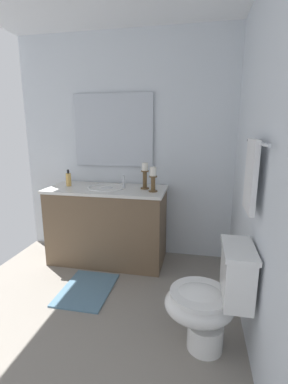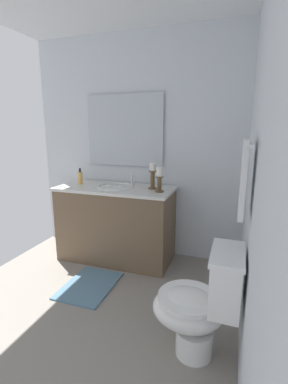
# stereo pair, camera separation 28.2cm
# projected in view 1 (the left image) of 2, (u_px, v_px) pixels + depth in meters

# --- Properties ---
(floor) EXTENTS (2.60, 2.45, 0.02)m
(floor) POSITION_uv_depth(u_px,v_px,m) (84.00, 318.00, 2.17)
(floor) COLOR gray
(floor) RESTS_ON ground
(wall_back) EXTENTS (2.60, 0.04, 2.45)m
(wall_back) POSITION_uv_depth(u_px,v_px,m) (266.00, 167.00, 1.65)
(wall_back) COLOR silver
(wall_back) RESTS_ON ground
(wall_left) EXTENTS (0.04, 2.45, 2.45)m
(wall_left) POSITION_uv_depth(u_px,v_px,m) (126.00, 148.00, 3.13)
(wall_left) COLOR silver
(wall_left) RESTS_ON ground
(vanity_cabinet) EXTENTS (0.58, 1.27, 0.83)m
(vanity_cabinet) POSITION_uv_depth(u_px,v_px,m) (108.00, 225.00, 3.02)
(vanity_cabinet) COLOR brown
(vanity_cabinet) RESTS_ON ground
(sink_basin) EXTENTS (0.40, 0.40, 0.24)m
(sink_basin) POSITION_uv_depth(u_px,v_px,m) (107.00, 191.00, 2.94)
(sink_basin) COLOR white
(sink_basin) RESTS_ON vanity_cabinet
(mirror) EXTENTS (0.02, 0.90, 0.79)m
(mirror) POSITION_uv_depth(u_px,v_px,m) (113.00, 130.00, 3.06)
(mirror) COLOR silver
(candle_holder_tall) EXTENTS (0.09, 0.09, 0.25)m
(candle_holder_tall) POSITION_uv_depth(u_px,v_px,m) (153.00, 179.00, 2.74)
(candle_holder_tall) COLOR brown
(candle_holder_tall) RESTS_ON vanity_cabinet
(candle_holder_short) EXTENTS (0.09, 0.09, 0.27)m
(candle_holder_short) POSITION_uv_depth(u_px,v_px,m) (145.00, 175.00, 2.86)
(candle_holder_short) COLOR brown
(candle_holder_short) RESTS_ON vanity_cabinet
(soap_bottle) EXTENTS (0.06, 0.06, 0.18)m
(soap_bottle) POSITION_uv_depth(u_px,v_px,m) (69.00, 179.00, 3.02)
(soap_bottle) COLOR #E5B259
(soap_bottle) RESTS_ON vanity_cabinet
(toilet) EXTENTS (0.39, 0.54, 0.75)m
(toilet) POSITION_uv_depth(u_px,v_px,m) (210.00, 300.00, 1.78)
(toilet) COLOR white
(toilet) RESTS_ON ground
(towel_bar) EXTENTS (0.64, 0.02, 0.02)m
(towel_bar) POSITION_uv_depth(u_px,v_px,m) (257.00, 142.00, 1.63)
(towel_bar) COLOR silver
(towel_near_vanity) EXTENTS (0.28, 0.03, 0.44)m
(towel_near_vanity) POSITION_uv_depth(u_px,v_px,m) (251.00, 176.00, 1.68)
(towel_near_vanity) COLOR white
(towel_near_vanity) RESTS_ON towel_bar
(bath_mat) EXTENTS (0.60, 0.44, 0.02)m
(bath_mat) POSITION_uv_depth(u_px,v_px,m) (87.00, 289.00, 2.52)
(bath_mat) COLOR slate
(bath_mat) RESTS_ON ground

